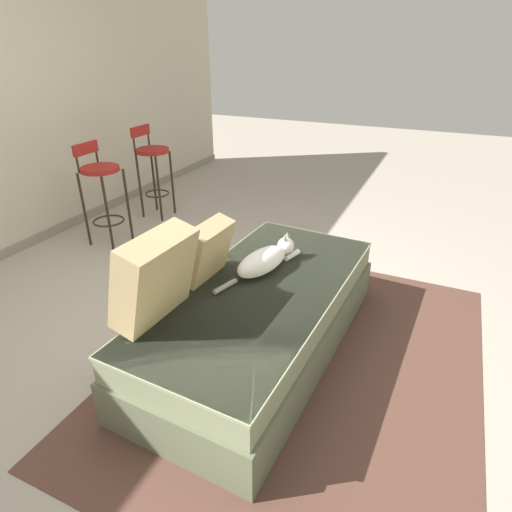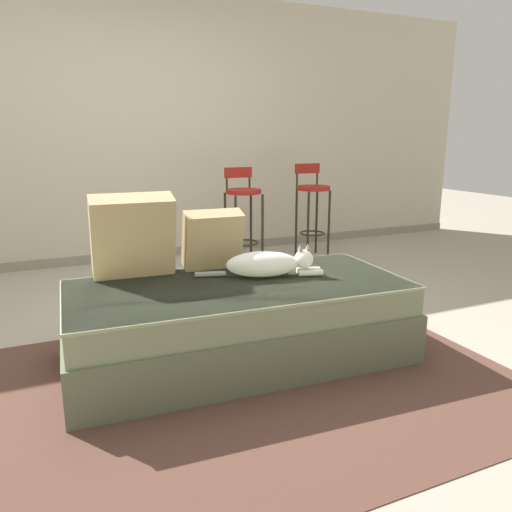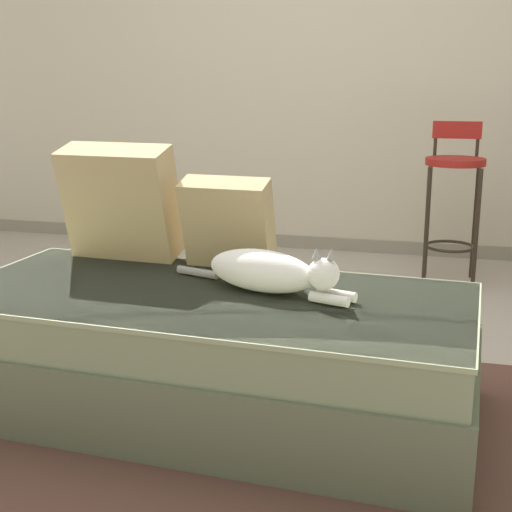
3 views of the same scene
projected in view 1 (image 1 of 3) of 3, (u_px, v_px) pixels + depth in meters
ground_plane at (206, 331)px, 2.89m from camera, size 16.00×16.00×0.00m
area_rug at (305, 359)px, 2.63m from camera, size 2.58×1.98×0.01m
couch at (261, 318)px, 2.64m from camera, size 1.92×0.99×0.44m
throw_pillow_corner at (154, 277)px, 2.16m from camera, size 0.47×0.30×0.49m
throw_pillow_middle at (207, 251)px, 2.56m from camera, size 0.36×0.24×0.37m
cat at (265, 260)px, 2.69m from camera, size 0.72×0.30×0.19m
bar_stool_near_window at (101, 184)px, 3.89m from camera, size 0.34×0.34×0.94m
bar_stool_by_doorway at (153, 162)px, 4.51m from camera, size 0.34×0.34×0.96m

